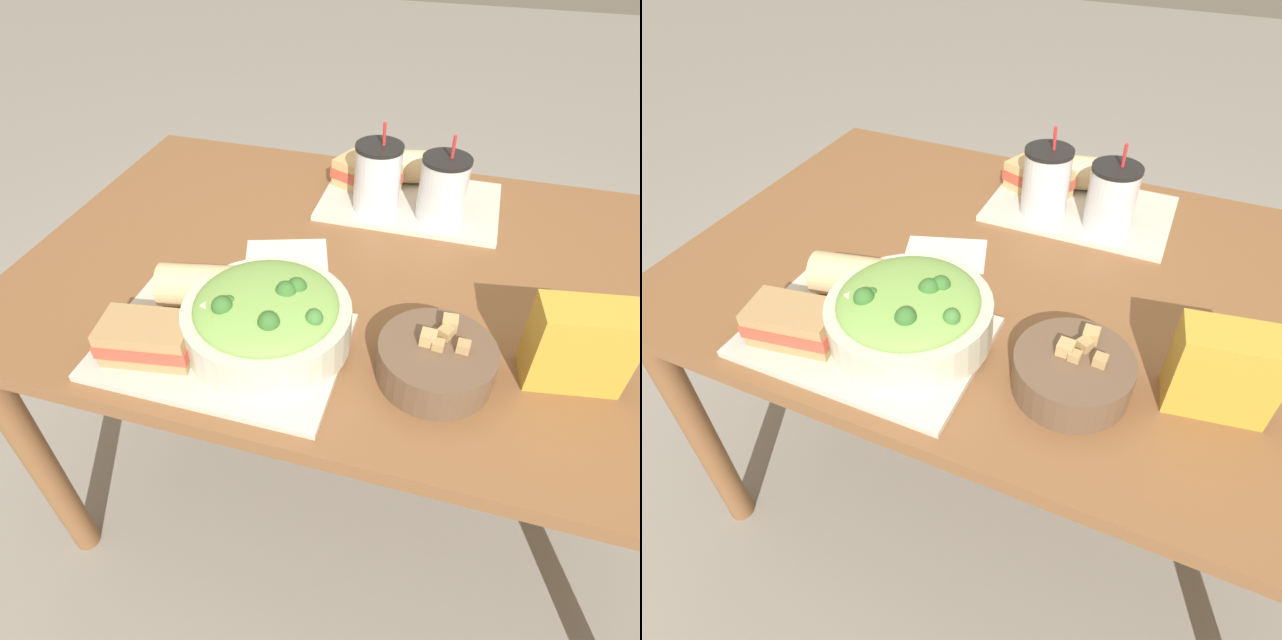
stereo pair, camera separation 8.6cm
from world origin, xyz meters
TOP-DOWN VIEW (x-y plane):
  - ground_plane at (0.00, 0.00)m, footprint 12.00×12.00m
  - dining_table at (0.00, 0.00)m, footprint 1.40×0.90m
  - tray_near at (-0.20, -0.29)m, footprint 0.40×0.27m
  - tray_far at (0.02, 0.26)m, footprint 0.40×0.27m
  - salad_bowl at (-0.13, -0.26)m, footprint 0.27×0.27m
  - soup_bowl at (0.14, -0.26)m, footprint 0.18×0.18m
  - sandwich_near at (-0.30, -0.34)m, footprint 0.16×0.11m
  - baguette_near at (-0.26, -0.20)m, footprint 0.19×0.11m
  - sandwich_far at (-0.09, 0.28)m, footprint 0.17×0.14m
  - baguette_far at (0.03, 0.35)m, footprint 0.15×0.10m
  - drink_cup_dark at (-0.05, 0.20)m, footprint 0.10×0.10m
  - drink_cup_red at (0.09, 0.20)m, footprint 0.10×0.10m
  - chip_bag at (0.34, -0.20)m, footprint 0.15×0.10m
  - napkin_folded at (-0.18, -0.02)m, footprint 0.19×0.16m

SIDE VIEW (x-z plane):
  - ground_plane at x=0.00m, z-range 0.00..0.00m
  - dining_table at x=0.00m, z-range 0.28..1.02m
  - napkin_folded at x=-0.18m, z-range 0.74..0.74m
  - tray_near at x=-0.20m, z-range 0.74..0.75m
  - tray_far at x=0.02m, z-range 0.74..0.75m
  - soup_bowl at x=0.14m, z-range 0.73..0.82m
  - sandwich_near at x=-0.30m, z-range 0.75..0.82m
  - sandwich_far at x=-0.09m, z-range 0.75..0.82m
  - baguette_near at x=-0.26m, z-range 0.75..0.83m
  - baguette_far at x=0.03m, z-range 0.75..0.83m
  - salad_bowl at x=-0.13m, z-range 0.75..0.86m
  - chip_bag at x=0.34m, z-range 0.74..0.88m
  - drink_cup_red at x=0.09m, z-range 0.72..0.91m
  - drink_cup_dark at x=-0.05m, z-range 0.72..0.92m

